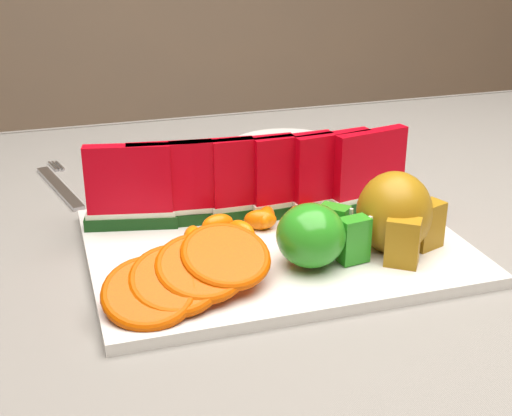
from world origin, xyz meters
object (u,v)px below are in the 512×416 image
at_px(apple_cluster, 317,235).
at_px(fork, 59,185).
at_px(platter, 275,246).
at_px(side_plate, 287,148).
at_px(pear_cluster, 397,215).

xyz_separation_m(apple_cluster, fork, (-0.24, 0.33, -0.04)).
height_order(platter, side_plate, platter).
height_order(platter, apple_cluster, apple_cluster).
bearing_deg(pear_cluster, apple_cluster, -174.34).
bearing_deg(side_plate, pear_cluster, -91.85).
distance_m(apple_cluster, side_plate, 0.40).
distance_m(apple_cluster, fork, 0.41).
xyz_separation_m(pear_cluster, side_plate, (0.01, 0.38, -0.05)).
distance_m(apple_cluster, pear_cluster, 0.09).
relative_size(pear_cluster, side_plate, 0.57).
xyz_separation_m(pear_cluster, fork, (-0.33, 0.32, -0.05)).
bearing_deg(apple_cluster, fork, 125.64).
distance_m(platter, apple_cluster, 0.08).
height_order(apple_cluster, side_plate, apple_cluster).
bearing_deg(platter, pear_cluster, -25.25).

